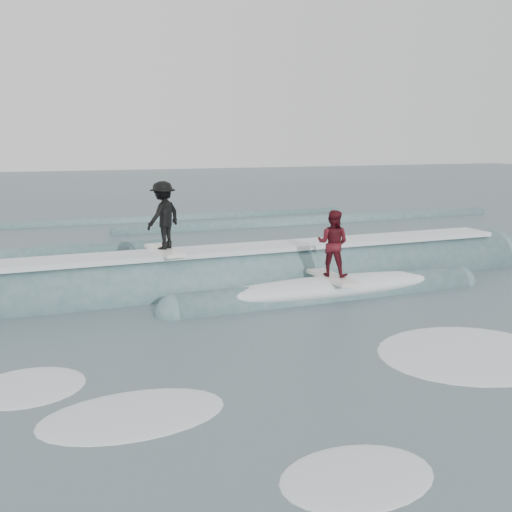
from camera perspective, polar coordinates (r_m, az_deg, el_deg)
name	(u,v)px	position (r m, az deg, el deg)	size (l,w,h in m)	color
ground	(363,364)	(11.71, 10.62, -10.59)	(160.00, 160.00, 0.00)	#384952
breaking_wave	(255,285)	(17.35, -0.05, -2.94)	(21.44, 3.92, 2.28)	#3C6666
surfer_black	(163,217)	(16.47, -9.24, 3.84)	(1.42, 2.06, 2.03)	white
surfer_red	(333,246)	(16.03, 7.69, 0.99)	(1.14, 2.02, 1.96)	silver
whitewater	(337,382)	(10.86, 8.10, -12.32)	(13.75, 6.19, 0.10)	white
far_swells	(164,233)	(27.76, -9.21, 2.27)	(42.41, 8.65, 0.80)	#3C6666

